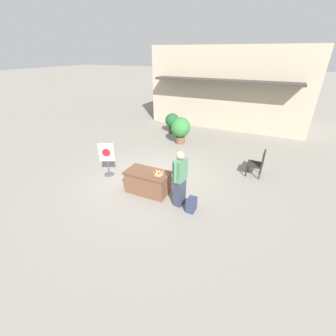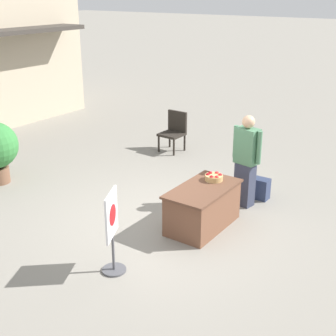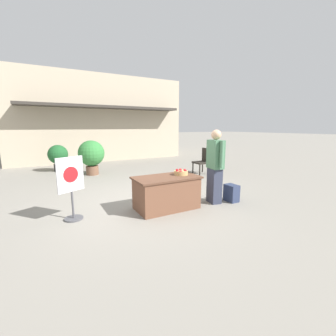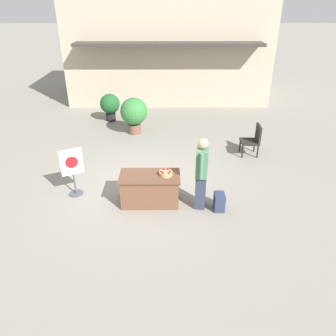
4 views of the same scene
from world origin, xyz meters
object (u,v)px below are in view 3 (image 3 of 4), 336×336
object	(u,v)px
apple_basket	(181,172)
poster_board	(71,187)
potted_plant_near_left	(91,154)
potted_plant_far_left	(58,156)
person_visitor	(215,166)
backpack	(231,193)
patio_chair	(204,160)
display_table	(167,193)

from	to	relation	value
apple_basket	poster_board	size ratio (longest dim) A/B	0.25
potted_plant_near_left	potted_plant_far_left	xyz separation A→B (m)	(-1.08, 1.39, -0.13)
apple_basket	potted_plant_near_left	size ratio (longest dim) A/B	0.24
person_visitor	backpack	distance (m)	0.83
potted_plant_near_left	potted_plant_far_left	world-z (taller)	potted_plant_near_left
apple_basket	poster_board	xyz separation A→B (m)	(-2.31, 0.35, -0.12)
person_visitor	poster_board	distance (m)	3.19
backpack	potted_plant_near_left	bearing A→B (deg)	116.16
apple_basket	backpack	xyz separation A→B (m)	(1.26, -0.35, -0.59)
poster_board	potted_plant_near_left	bearing A→B (deg)	138.86
apple_basket	potted_plant_far_left	xyz separation A→B (m)	(-2.24, 5.97, -0.14)
apple_basket	patio_chair	world-z (taller)	patio_chair
backpack	poster_board	xyz separation A→B (m)	(-3.57, 0.70, 0.46)
poster_board	apple_basket	bearing A→B (deg)	55.57
backpack	patio_chair	world-z (taller)	patio_chair
person_visitor	patio_chair	xyz separation A→B (m)	(1.92, 2.91, -0.36)
backpack	patio_chair	distance (m)	3.40
potted_plant_far_left	display_table	bearing A→B (deg)	-72.74
display_table	apple_basket	bearing A→B (deg)	2.23
person_visitor	potted_plant_near_left	bearing A→B (deg)	-58.12
apple_basket	poster_board	bearing A→B (deg)	171.50
person_visitor	backpack	world-z (taller)	person_visitor
apple_basket	backpack	world-z (taller)	apple_basket
patio_chair	poster_board	bearing A→B (deg)	26.52
display_table	poster_board	size ratio (longest dim) A/B	1.15
apple_basket	potted_plant_far_left	bearing A→B (deg)	110.62
potted_plant_near_left	potted_plant_far_left	distance (m)	1.77
display_table	poster_board	bearing A→B (deg)	169.39
poster_board	potted_plant_far_left	distance (m)	5.62
patio_chair	potted_plant_far_left	xyz separation A→B (m)	(-4.99, 3.28, 0.11)
display_table	backpack	distance (m)	1.69
apple_basket	patio_chair	distance (m)	3.85
potted_plant_far_left	apple_basket	bearing A→B (deg)	-69.38
display_table	apple_basket	size ratio (longest dim) A/B	4.59
potted_plant_far_left	poster_board	bearing A→B (deg)	-90.68
potted_plant_near_left	display_table	bearing A→B (deg)	-80.43
poster_board	display_table	bearing A→B (deg)	53.47
potted_plant_far_left	backpack	bearing A→B (deg)	-60.98
backpack	apple_basket	bearing A→B (deg)	164.30
apple_basket	potted_plant_near_left	world-z (taller)	potted_plant_near_left
apple_basket	backpack	bearing A→B (deg)	-15.70
apple_basket	patio_chair	xyz separation A→B (m)	(2.75, 2.69, -0.25)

